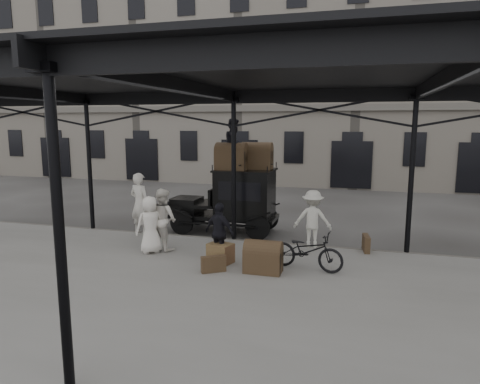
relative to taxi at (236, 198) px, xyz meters
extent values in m
plane|color=#383533|center=(0.31, -3.32, -1.20)|extent=(120.00, 120.00, 0.00)
cube|color=slate|center=(0.31, -5.32, -1.13)|extent=(28.00, 8.00, 0.15)
cylinder|color=black|center=(0.31, -1.32, 0.95)|extent=(0.14, 0.14, 4.30)
cylinder|color=black|center=(0.31, -9.12, 0.95)|extent=(0.14, 0.14, 4.30)
cube|color=black|center=(0.31, -1.32, 3.28)|extent=(22.00, 0.10, 0.45)
cube|color=black|center=(0.31, -9.12, 3.28)|extent=(22.00, 0.10, 0.45)
cube|color=black|center=(0.31, -5.02, 3.45)|extent=(22.50, 9.00, 0.08)
cube|color=silver|center=(0.31, -5.02, 3.52)|extent=(18.00, 7.00, 0.04)
cube|color=slate|center=(0.31, 14.68, 5.80)|extent=(64.00, 8.00, 14.00)
cylinder|color=black|center=(-1.68, -0.72, -0.80)|extent=(0.80, 0.10, 0.80)
cylinder|color=black|center=(-1.68, 0.72, -0.80)|extent=(0.80, 0.10, 0.80)
cylinder|color=black|center=(0.92, -0.72, -0.80)|extent=(0.80, 0.10, 0.80)
cylinder|color=black|center=(0.92, 0.72, -0.80)|extent=(0.80, 0.10, 0.80)
cube|color=black|center=(-0.43, 0.00, -0.65)|extent=(3.60, 1.25, 0.12)
cube|color=black|center=(-1.78, 0.00, -0.35)|extent=(0.90, 1.00, 0.55)
cube|color=black|center=(-2.25, 0.00, -0.35)|extent=(0.06, 0.70, 0.55)
cube|color=black|center=(-0.98, 0.00, -0.25)|extent=(0.70, 1.30, 0.10)
cube|color=black|center=(0.32, 0.00, 0.15)|extent=(1.80, 1.45, 1.55)
cube|color=black|center=(0.32, -0.73, 0.35)|extent=(1.40, 0.02, 0.60)
cube|color=black|center=(0.32, 0.00, 0.95)|extent=(1.90, 1.55, 0.06)
imported|color=beige|center=(-2.76, -1.52, -0.06)|extent=(0.81, 0.63, 1.99)
imported|color=silver|center=(-1.32, -2.84, -0.18)|extent=(1.05, 0.96, 1.74)
imported|color=silver|center=(-1.50, -3.25, -0.26)|extent=(0.91, 0.89, 1.58)
imported|color=black|center=(0.58, -3.47, -0.28)|extent=(0.98, 0.69, 1.55)
imported|color=beige|center=(2.73, -1.52, -0.22)|extent=(1.09, 0.65, 1.66)
imported|color=black|center=(2.80, -3.46, -0.58)|extent=(1.90, 0.96, 0.95)
imported|color=black|center=(-0.03, -0.10, 1.81)|extent=(0.64, 0.81, 1.66)
cube|color=brown|center=(0.62, -3.54, -0.80)|extent=(0.71, 0.62, 0.50)
cube|color=#44361F|center=(4.23, -1.52, -0.83)|extent=(0.23, 0.61, 0.45)
cube|color=#44361F|center=(0.68, -4.27, -0.85)|extent=(0.58, 0.46, 0.40)
camera|label=1|loc=(3.95, -13.57, 2.51)|focal=32.00mm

